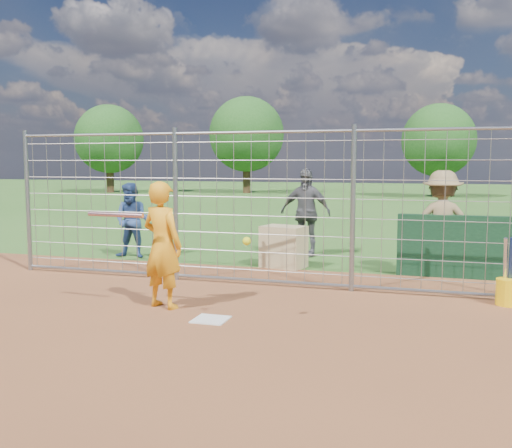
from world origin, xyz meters
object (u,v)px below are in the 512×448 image
(equipment_bin, at_px, (284,247))
(bystander_b, at_px, (305,212))
(bucket_with_bats, at_px, (509,288))
(bystander_c, at_px, (442,223))
(batter, at_px, (162,245))
(bystander_a, at_px, (132,220))

(equipment_bin, bearing_deg, bystander_b, 99.13)
(bystander_b, xyz_separation_m, bucket_with_bats, (3.67, -3.42, -0.70))
(bystander_c, distance_m, equipment_bin, 2.94)
(batter, height_order, bystander_b, bystander_b)
(batter, distance_m, equipment_bin, 3.62)
(bystander_c, relative_size, bucket_with_bats, 1.92)
(bystander_b, distance_m, equipment_bin, 1.58)
(bystander_a, bearing_deg, bystander_b, 15.96)
(batter, distance_m, bystander_c, 5.21)
(bystander_a, height_order, bystander_b, bystander_b)
(bucket_with_bats, bearing_deg, equipment_bin, 152.78)
(bystander_a, relative_size, equipment_bin, 1.99)
(bystander_a, distance_m, bystander_b, 3.70)
(batter, xyz_separation_m, bystander_a, (-2.51, 3.64, -0.09))
(bystander_a, xyz_separation_m, bucket_with_bats, (7.12, -2.10, -0.55))
(bystander_b, bearing_deg, bystander_c, -20.52)
(bystander_a, bearing_deg, batter, -60.45)
(bystander_c, distance_m, bucket_with_bats, 2.37)
(bucket_with_bats, bearing_deg, batter, -161.52)
(batter, relative_size, bystander_a, 1.11)
(bystander_c, height_order, bucket_with_bats, bystander_c)
(bystander_b, bearing_deg, bystander_a, -154.03)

